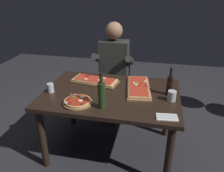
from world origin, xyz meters
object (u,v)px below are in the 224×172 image
object	(u,v)px
pizza_rectangular_left	(138,87)
oil_bottle_amber	(101,94)
dining_table	(111,100)
diner_chair	(115,81)
pizza_rectangular_front	(95,81)
seated_diner	(113,67)
tumbler_far_side	(172,96)
wine_bottle_dark	(169,85)
tumbler_near_camera	(50,88)
pizza_round_far	(78,102)

from	to	relation	value
pizza_rectangular_left	oil_bottle_amber	distance (m)	0.55
dining_table	diner_chair	distance (m)	0.88
pizza_rectangular_front	seated_diner	bearing A→B (deg)	78.31
pizza_rectangular_front	diner_chair	bearing A→B (deg)	80.45
dining_table	tumbler_far_side	distance (m)	0.63
dining_table	pizza_rectangular_left	xyz separation A→B (m)	(0.27, 0.14, 0.11)
wine_bottle_dark	diner_chair	world-z (taller)	wine_bottle_dark
oil_bottle_amber	tumbler_near_camera	distance (m)	0.64
dining_table	tumbler_far_side	world-z (taller)	tumbler_far_side
pizza_rectangular_front	pizza_round_far	world-z (taller)	same
tumbler_near_camera	oil_bottle_amber	bearing A→B (deg)	-18.19
seated_diner	oil_bottle_amber	bearing A→B (deg)	-83.97
pizza_rectangular_left	tumbler_far_side	bearing A→B (deg)	-29.41
dining_table	tumbler_far_side	xyz separation A→B (m)	(0.61, -0.05, 0.15)
tumbler_near_camera	diner_chair	bearing A→B (deg)	63.55
pizza_round_far	diner_chair	size ratio (longest dim) A/B	0.32
pizza_round_far	seated_diner	distance (m)	1.04
wine_bottle_dark	tumbler_near_camera	size ratio (longest dim) A/B	3.07
dining_table	pizza_rectangular_front	world-z (taller)	pizza_rectangular_front
pizza_rectangular_left	pizza_rectangular_front	bearing A→B (deg)	171.91
oil_bottle_amber	dining_table	bearing A→B (deg)	86.97
oil_bottle_amber	tumbler_far_side	world-z (taller)	oil_bottle_amber
dining_table	pizza_round_far	distance (m)	0.41
diner_chair	tumbler_near_camera	bearing A→B (deg)	-116.45
tumbler_near_camera	wine_bottle_dark	bearing A→B (deg)	9.13
pizza_rectangular_left	oil_bottle_amber	bearing A→B (deg)	-121.99
pizza_rectangular_left	tumbler_near_camera	size ratio (longest dim) A/B	6.29
pizza_rectangular_front	oil_bottle_amber	size ratio (longest dim) A/B	1.67
diner_chair	pizza_round_far	bearing A→B (deg)	-96.47
oil_bottle_amber	diner_chair	xyz separation A→B (m)	(-0.11, 1.17, -0.39)
pizza_round_far	tumbler_far_side	bearing A→B (deg)	15.65
pizza_rectangular_left	wine_bottle_dark	world-z (taller)	wine_bottle_dark
oil_bottle_amber	tumbler_near_camera	xyz separation A→B (m)	(-0.60, 0.20, -0.09)
oil_bottle_amber	pizza_rectangular_front	bearing A→B (deg)	112.42
tumbler_far_side	dining_table	bearing A→B (deg)	175.31
pizza_rectangular_left	diner_chair	size ratio (longest dim) A/B	0.69
tumbler_far_side	pizza_round_far	bearing A→B (deg)	-164.35
pizza_rectangular_front	pizza_rectangular_left	world-z (taller)	same
tumbler_far_side	pizza_rectangular_front	bearing A→B (deg)	162.73
tumbler_near_camera	tumbler_far_side	xyz separation A→B (m)	(1.22, 0.07, 0.00)
seated_diner	pizza_round_far	bearing A→B (deg)	-97.21
dining_table	pizza_rectangular_left	distance (m)	0.33
pizza_round_far	wine_bottle_dark	bearing A→B (deg)	23.32
diner_chair	pizza_rectangular_left	bearing A→B (deg)	-60.85
pizza_rectangular_front	oil_bottle_amber	xyz separation A→B (m)	(0.22, -0.53, 0.12)
pizza_rectangular_front	tumbler_near_camera	xyz separation A→B (m)	(-0.38, -0.34, 0.03)
seated_diner	pizza_rectangular_left	bearing A→B (deg)	-56.17
pizza_rectangular_front	tumbler_near_camera	bearing A→B (deg)	-138.45
pizza_round_far	tumbler_far_side	xyz separation A→B (m)	(0.87, 0.24, 0.03)
oil_bottle_amber	pizza_rectangular_left	bearing A→B (deg)	58.01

